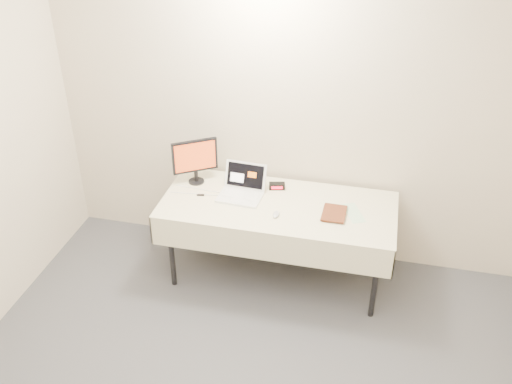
% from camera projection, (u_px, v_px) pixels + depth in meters
% --- Properties ---
extents(back_wall, '(4.00, 0.10, 2.70)m').
position_uv_depth(back_wall, '(291.00, 110.00, 4.57)').
color(back_wall, beige).
rests_on(back_wall, ground).
extents(table, '(1.86, 0.81, 0.74)m').
position_uv_depth(table, '(278.00, 211.00, 4.55)').
color(table, black).
rests_on(table, ground).
extents(laptop, '(0.36, 0.34, 0.23)m').
position_uv_depth(laptop, '(242.00, 188.00, 4.62)').
color(laptop, white).
rests_on(laptop, table).
extents(monitor, '(0.33, 0.23, 0.39)m').
position_uv_depth(monitor, '(195.00, 158.00, 4.69)').
color(monitor, black).
rests_on(monitor, table).
extents(book, '(0.18, 0.03, 0.24)m').
position_uv_depth(book, '(323.00, 200.00, 4.35)').
color(book, '#903D1A').
rests_on(book, table).
extents(alarm_clock, '(0.14, 0.08, 0.05)m').
position_uv_depth(alarm_clock, '(277.00, 186.00, 4.70)').
color(alarm_clock, black).
rests_on(alarm_clock, table).
extents(clicker, '(0.05, 0.10, 0.02)m').
position_uv_depth(clicker, '(276.00, 214.00, 4.38)').
color(clicker, '#B3B3B5').
rests_on(clicker, table).
extents(paper_form, '(0.21, 0.29, 0.00)m').
position_uv_depth(paper_form, '(354.00, 213.00, 4.41)').
color(paper_form, '#C0EABA').
rests_on(paper_form, table).
extents(usb_dongle, '(0.06, 0.03, 0.01)m').
position_uv_depth(usb_dongle, '(201.00, 195.00, 4.63)').
color(usb_dongle, black).
rests_on(usb_dongle, table).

